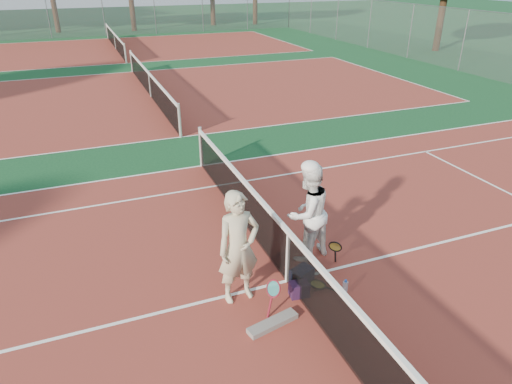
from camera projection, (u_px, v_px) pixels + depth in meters
ground at (287, 281)px, 7.86m from camera, size 130.00×130.00×0.00m
court_main at (287, 281)px, 7.86m from camera, size 23.77×10.97×0.01m
court_far_a at (151, 97)px, 19.13m from camera, size 23.77×10.97×0.01m
court_far_b at (116, 49)px, 30.40m from camera, size 23.77×10.97×0.01m
net_main at (288, 257)px, 7.63m from camera, size 0.10×10.98×1.02m
net_far_a at (150, 85)px, 18.90m from camera, size 0.10×10.98×1.02m
net_far_b at (115, 41)px, 30.18m from camera, size 0.10×10.98×1.02m
fence_back at (104, 16)px, 35.58m from camera, size 32.00×0.06×3.00m
player_a at (239, 248)px, 7.07m from camera, size 0.74×0.53×1.91m
player_b at (308, 213)px, 8.12m from camera, size 1.07×0.94×1.86m
racket_red at (273, 297)px, 7.04m from camera, size 0.36×0.37×0.57m
racket_black_held at (335, 254)px, 8.10m from camera, size 0.38×0.38×0.56m
racket_spare at (318, 285)px, 7.68m from camera, size 0.61×0.62×0.09m
sports_bag_navy at (302, 276)px, 7.74m from camera, size 0.44×0.38×0.30m
sports_bag_purple at (299, 289)px, 7.46m from camera, size 0.33×0.25×0.25m
net_cover_canvas at (273, 323)px, 6.86m from camera, size 0.86×0.37×0.09m
water_bottle at (345, 289)px, 7.42m from camera, size 0.09×0.09×0.30m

